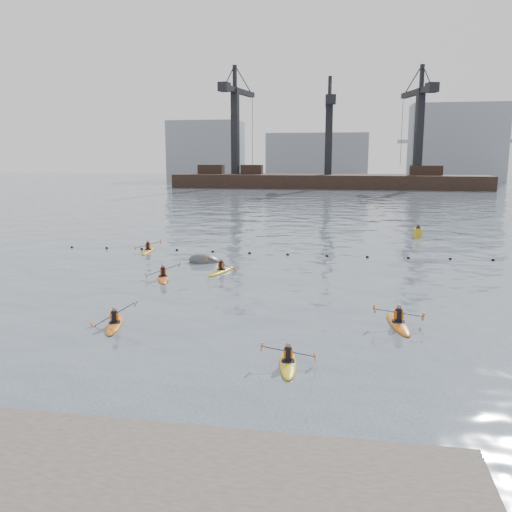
% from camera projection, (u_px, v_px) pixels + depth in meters
% --- Properties ---
extents(ground, '(400.00, 400.00, 0.00)m').
position_uv_depth(ground, '(191.00, 361.00, 20.13)').
color(ground, '#3C4C58').
rests_on(ground, ground).
extents(float_line, '(33.24, 0.73, 0.24)m').
position_uv_depth(float_line, '(269.00, 254.00, 42.02)').
color(float_line, black).
rests_on(float_line, ground).
extents(barge_pier, '(72.00, 19.30, 29.50)m').
position_uv_depth(barge_pier, '(327.00, 180.00, 126.30)').
color(barge_pier, black).
rests_on(barge_pier, ground).
extents(skyline, '(141.00, 28.00, 22.00)m').
position_uv_depth(skyline, '(342.00, 149.00, 163.52)').
color(skyline, gray).
rests_on(skyline, ground).
extents(kayaker_0, '(2.11, 3.12, 1.28)m').
position_uv_depth(kayaker_0, '(115.00, 324.00, 24.31)').
color(kayaker_0, '#D16213').
rests_on(kayaker_0, ground).
extents(kayaker_1, '(2.03, 3.06, 0.97)m').
position_uv_depth(kayaker_1, '(288.00, 362.00, 19.78)').
color(kayaker_1, yellow).
rests_on(kayaker_1, ground).
extents(kayaker_2, '(2.11, 3.24, 1.16)m').
position_uv_depth(kayaker_2, '(163.00, 277.00, 33.56)').
color(kayaker_2, '#E85A15').
rests_on(kayaker_2, ground).
extents(kayaker_3, '(2.17, 3.29, 1.14)m').
position_uv_depth(kayaker_3, '(221.00, 271.00, 35.45)').
color(kayaker_3, gold).
rests_on(kayaker_3, ground).
extents(kayaker_4, '(2.32, 3.52, 1.11)m').
position_uv_depth(kayaker_4, '(398.00, 323.00, 24.38)').
color(kayaker_4, orange).
rests_on(kayaker_4, ground).
extents(kayaker_5, '(2.22, 3.31, 1.13)m').
position_uv_depth(kayaker_5, '(148.00, 250.00, 43.00)').
color(kayaker_5, orange).
rests_on(kayaker_5, ground).
extents(mooring_buoy, '(2.80, 2.01, 1.62)m').
position_uv_depth(mooring_buoy, '(205.00, 262.00, 38.87)').
color(mooring_buoy, '#393B3E').
rests_on(mooring_buoy, ground).
extents(nav_buoy, '(0.77, 0.77, 1.40)m').
position_uv_depth(nav_buoy, '(418.00, 233.00, 50.63)').
color(nav_buoy, gold).
rests_on(nav_buoy, ground).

